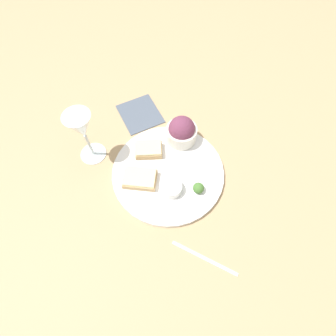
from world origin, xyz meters
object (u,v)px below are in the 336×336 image
(cheese_toast_far, at_px, (149,150))
(napkin, at_px, (140,114))
(salad_bowl, at_px, (182,131))
(wine_glass, at_px, (82,129))
(fork, at_px, (203,259))
(cheese_toast_near, at_px, (140,178))
(sauce_ramekin, at_px, (171,188))

(cheese_toast_far, distance_m, napkin, 0.16)
(salad_bowl, xyz_separation_m, wine_glass, (0.26, -0.05, 0.07))
(wine_glass, xyz_separation_m, napkin, (-0.18, -0.10, -0.12))
(fork, bearing_deg, cheese_toast_near, -72.74)
(wine_glass, height_order, fork, wine_glass)
(cheese_toast_near, bearing_deg, cheese_toast_far, -123.76)
(sauce_ramekin, height_order, cheese_toast_far, same)
(sauce_ramekin, distance_m, fork, 0.20)
(cheese_toast_near, distance_m, napkin, 0.25)
(salad_bowl, height_order, cheese_toast_far, salad_bowl)
(cheese_toast_near, relative_size, fork, 0.81)
(cheese_toast_far, xyz_separation_m, fork, (-0.03, 0.33, -0.02))
(salad_bowl, xyz_separation_m, cheese_toast_near, (0.16, 0.09, -0.02))
(sauce_ramekin, relative_size, cheese_toast_near, 0.53)
(sauce_ramekin, relative_size, wine_glass, 0.33)
(cheese_toast_far, bearing_deg, fork, 94.38)
(salad_bowl, xyz_separation_m, cheese_toast_far, (0.11, 0.01, -0.02))
(wine_glass, xyz_separation_m, fork, (-0.18, 0.39, -0.12))
(wine_glass, relative_size, fork, 1.31)
(salad_bowl, bearing_deg, fork, 76.66)
(cheese_toast_far, bearing_deg, wine_glass, -21.36)
(cheese_toast_near, distance_m, wine_glass, 0.20)
(salad_bowl, relative_size, sauce_ramekin, 1.59)
(cheese_toast_far, relative_size, fork, 0.68)
(salad_bowl, distance_m, fork, 0.36)
(cheese_toast_near, distance_m, cheese_toast_far, 0.10)
(cheese_toast_near, height_order, cheese_toast_far, same)
(fork, bearing_deg, salad_bowl, -103.34)
(sauce_ramekin, xyz_separation_m, cheese_toast_near, (0.07, -0.06, -0.00))
(cheese_toast_near, bearing_deg, napkin, -107.50)
(salad_bowl, distance_m, wine_glass, 0.28)
(salad_bowl, bearing_deg, cheese_toast_far, 6.10)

